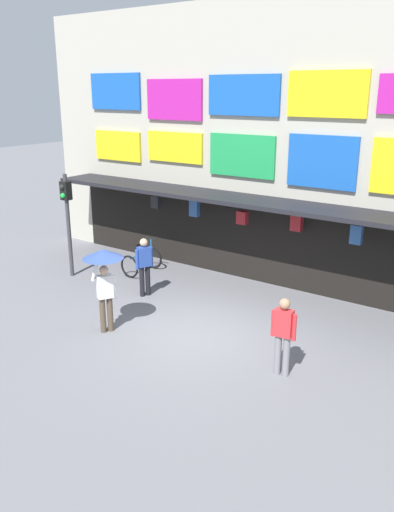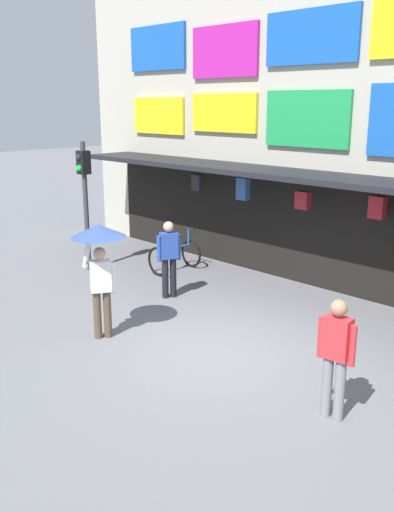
{
  "view_description": "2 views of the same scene",
  "coord_description": "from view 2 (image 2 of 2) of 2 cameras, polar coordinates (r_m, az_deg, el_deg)",
  "views": [
    {
      "loc": [
        6.54,
        -9.3,
        5.6
      ],
      "look_at": [
        -0.74,
        1.0,
        1.55
      ],
      "focal_mm": 36.58,
      "sensor_mm": 36.0,
      "label": 1
    },
    {
      "loc": [
        5.92,
        -6.53,
        4.09
      ],
      "look_at": [
        -0.98,
        0.32,
        1.4
      ],
      "focal_mm": 38.96,
      "sensor_mm": 36.0,
      "label": 2
    }
  ],
  "objects": [
    {
      "name": "ground_plane",
      "position": [
        9.72,
        2.75,
        -9.45
      ],
      "size": [
        80.0,
        80.0,
        0.0
      ],
      "primitive_type": "plane",
      "color": "slate"
    },
    {
      "name": "shopfront",
      "position": [
        12.57,
        17.67,
        14.2
      ],
      "size": [
        18.0,
        2.6,
        8.0
      ],
      "color": "#B2AD9E",
      "rests_on": "ground"
    },
    {
      "name": "traffic_light_near",
      "position": [
        13.88,
        -11.48,
        7.09
      ],
      "size": [
        0.29,
        0.33,
        3.2
      ],
      "color": "#38383D",
      "rests_on": "ground"
    },
    {
      "name": "bicycle_parked",
      "position": [
        13.86,
        -2.29,
        -0.0
      ],
      "size": [
        0.75,
        1.18,
        1.05
      ],
      "color": "black",
      "rests_on": "ground"
    },
    {
      "name": "pedestrian_in_yellow",
      "position": [
        7.55,
        14.06,
        -9.62
      ],
      "size": [
        0.53,
        0.26,
        1.68
      ],
      "color": "gray",
      "rests_on": "ground"
    },
    {
      "name": "pedestrian_in_green",
      "position": [
        11.86,
        -2.9,
        0.09
      ],
      "size": [
        0.35,
        0.49,
        1.68
      ],
      "color": "black",
      "rests_on": "ground"
    },
    {
      "name": "pedestrian_with_umbrella",
      "position": [
        9.74,
        -10.0,
        0.68
      ],
      "size": [
        0.96,
        0.96,
        2.08
      ],
      "color": "brown",
      "rests_on": "ground"
    }
  ]
}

